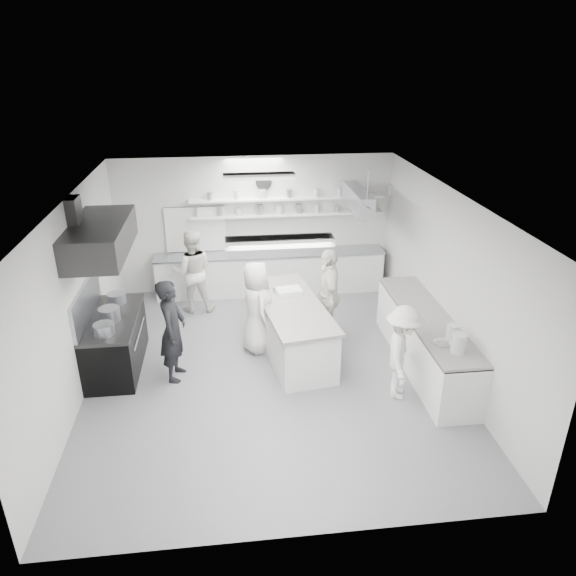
{
  "coord_description": "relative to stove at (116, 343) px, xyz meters",
  "views": [
    {
      "loc": [
        -0.61,
        -7.84,
        5.05
      ],
      "look_at": [
        0.38,
        0.6,
        1.24
      ],
      "focal_mm": 33.44,
      "sensor_mm": 36.0,
      "label": 1
    }
  ],
  "objects": [
    {
      "name": "light_fixture_front",
      "position": [
        2.6,
        -2.2,
        2.49
      ],
      "size": [
        1.3,
        0.25,
        0.1
      ],
      "primitive_type": "cube",
      "color": "white",
      "rests_on": "ceiling"
    },
    {
      "name": "cook_back",
      "position": [
        1.23,
        2.08,
        0.42
      ],
      "size": [
        0.85,
        0.67,
        1.75
      ],
      "primitive_type": "imported",
      "rotation": [
        0.0,
        0.0,
        -3.13
      ],
      "color": "white",
      "rests_on": "floor"
    },
    {
      "name": "cook_stove",
      "position": [
        1.03,
        -0.44,
        0.43
      ],
      "size": [
        0.51,
        0.7,
        1.76
      ],
      "primitive_type": "imported",
      "rotation": [
        0.0,
        0.0,
        1.42
      ],
      "color": "black",
      "rests_on": "floor"
    },
    {
      "name": "exhaust_hood",
      "position": [
        0.0,
        -0.0,
        1.9
      ],
      "size": [
        0.85,
        2.0,
        0.5
      ],
      "primitive_type": "cube",
      "color": "#2B2B2B",
      "rests_on": "wall_left"
    },
    {
      "name": "cook_island_left",
      "position": [
        2.43,
        0.31,
        0.4
      ],
      "size": [
        0.72,
        0.94,
        1.7
      ],
      "primitive_type": "imported",
      "rotation": [
        0.0,
        0.0,
        1.81
      ],
      "color": "white",
      "rests_on": "floor"
    },
    {
      "name": "wall_clock",
      "position": [
        2.8,
        3.06,
        2.0
      ],
      "size": [
        0.32,
        0.05,
        0.32
      ],
      "primitive_type": "cylinder",
      "rotation": [
        1.57,
        0.0,
        0.0
      ],
      "color": "white",
      "rests_on": "wall_back"
    },
    {
      "name": "light_fixture_rear",
      "position": [
        2.6,
        1.4,
        2.49
      ],
      "size": [
        1.3,
        0.25,
        0.1
      ],
      "primitive_type": "cube",
      "color": "white",
      "rests_on": "ceiling"
    },
    {
      "name": "back_counter",
      "position": [
        2.9,
        2.8,
        0.01
      ],
      "size": [
        5.0,
        0.6,
        0.92
      ],
      "primitive_type": "cube",
      "color": "white",
      "rests_on": "floor"
    },
    {
      "name": "shelf_lower",
      "position": [
        3.3,
        2.97,
        1.3
      ],
      "size": [
        4.2,
        0.26,
        0.04
      ],
      "primitive_type": "cube",
      "color": "white",
      "rests_on": "wall_back"
    },
    {
      "name": "floor",
      "position": [
        2.6,
        -0.4,
        -0.46
      ],
      "size": [
        6.0,
        7.0,
        0.02
      ],
      "primitive_type": "cube",
      "color": "gray",
      "rests_on": "ground"
    },
    {
      "name": "wall_left",
      "position": [
        -0.4,
        -0.4,
        1.05
      ],
      "size": [
        0.04,
        7.0,
        3.0
      ],
      "primitive_type": "cube",
      "color": "silver",
      "rests_on": "floor"
    },
    {
      "name": "bowl_island_b",
      "position": [
        3.1,
        0.39,
        0.5
      ],
      "size": [
        0.21,
        0.21,
        0.06
      ],
      "primitive_type": "imported",
      "rotation": [
        0.0,
        0.0,
        -0.09
      ],
      "color": "white",
      "rests_on": "prep_island"
    },
    {
      "name": "bowl_right",
      "position": [
        5.13,
        -1.52,
        0.52
      ],
      "size": [
        0.29,
        0.29,
        0.06
      ],
      "primitive_type": "imported",
      "rotation": [
        0.0,
        0.0,
        0.18
      ],
      "color": "white",
      "rests_on": "right_counter"
    },
    {
      "name": "prep_island",
      "position": [
        3.04,
        0.14,
        0.01
      ],
      "size": [
        1.3,
        2.61,
        0.92
      ],
      "primitive_type": "cube",
      "rotation": [
        0.0,
        0.0,
        0.15
      ],
      "color": "white",
      "rests_on": "floor"
    },
    {
      "name": "stove_pot",
      "position": [
        0.0,
        -0.11,
        0.59
      ],
      "size": [
        0.34,
        0.34,
        0.27
      ],
      "primitive_type": "cylinder",
      "color": "#9FA2AB",
      "rests_on": "stove"
    },
    {
      "name": "cook_right",
      "position": [
        4.56,
        -1.39,
        0.32
      ],
      "size": [
        0.87,
        1.13,
        1.55
      ],
      "primitive_type": "imported",
      "rotation": [
        0.0,
        0.0,
        1.23
      ],
      "color": "white",
      "rests_on": "floor"
    },
    {
      "name": "pass_through_window",
      "position": [
        1.3,
        3.08,
        1.0
      ],
      "size": [
        1.3,
        0.04,
        1.0
      ],
      "primitive_type": "cube",
      "color": "black",
      "rests_on": "wall_back"
    },
    {
      "name": "bowl_island_a",
      "position": [
        2.91,
        0.71,
        0.51
      ],
      "size": [
        0.35,
        0.35,
        0.07
      ],
      "primitive_type": "imported",
      "rotation": [
        0.0,
        0.0,
        -0.25
      ],
      "color": "#9FA2AB",
      "rests_on": "prep_island"
    },
    {
      "name": "right_counter",
      "position": [
        5.25,
        -0.6,
        0.02
      ],
      "size": [
        0.74,
        3.3,
        0.94
      ],
      "primitive_type": "cube",
      "color": "white",
      "rests_on": "floor"
    },
    {
      "name": "stove",
      "position": [
        0.0,
        0.0,
        0.0
      ],
      "size": [
        0.8,
        1.8,
        0.9
      ],
      "primitive_type": "cube",
      "color": "black",
      "rests_on": "floor"
    },
    {
      "name": "wall_right",
      "position": [
        5.6,
        -0.4,
        1.05
      ],
      "size": [
        0.04,
        7.0,
        3.0
      ],
      "primitive_type": "cube",
      "color": "silver",
      "rests_on": "floor"
    },
    {
      "name": "wall_front",
      "position": [
        2.6,
        -3.9,
        1.05
      ],
      "size": [
        6.0,
        0.04,
        3.0
      ],
      "primitive_type": "cube",
      "color": "silver",
      "rests_on": "floor"
    },
    {
      "name": "shelf_upper",
      "position": [
        3.3,
        2.97,
        1.65
      ],
      "size": [
        4.2,
        0.26,
        0.04
      ],
      "primitive_type": "cube",
      "color": "white",
      "rests_on": "wall_back"
    },
    {
      "name": "cook_island_right",
      "position": [
        3.78,
        0.59,
        0.44
      ],
      "size": [
        0.54,
        1.08,
        1.78
      ],
      "primitive_type": "imported",
      "rotation": [
        0.0,
        0.0,
        -1.67
      ],
      "color": "white",
      "rests_on": "floor"
    },
    {
      "name": "ceiling",
      "position": [
        2.6,
        -0.4,
        2.56
      ],
      "size": [
        6.0,
        7.0,
        0.02
      ],
      "primitive_type": "cube",
      "color": "white",
      "rests_on": "wall_back"
    },
    {
      "name": "wall_back",
      "position": [
        2.6,
        3.1,
        1.05
      ],
      "size": [
        6.0,
        0.04,
        3.0
      ],
      "primitive_type": "cube",
      "color": "silver",
      "rests_on": "floor"
    },
    {
      "name": "pot_rack",
      "position": [
        4.6,
        2.0,
        1.85
      ],
      "size": [
        0.3,
        1.6,
        0.4
      ],
      "primitive_type": "cube",
      "color": "#9FA2AB",
      "rests_on": "ceiling"
    }
  ]
}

